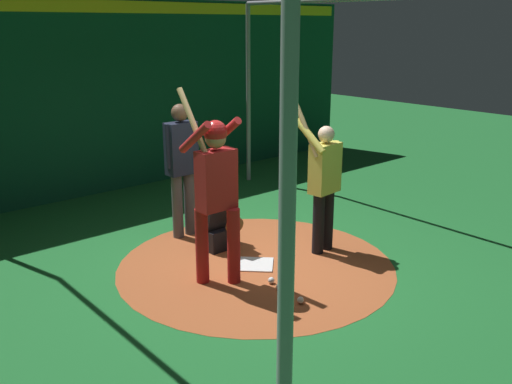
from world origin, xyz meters
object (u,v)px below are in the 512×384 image
Objects in this scene: catcher at (218,222)px; umpire at (182,163)px; baseball_0 at (300,300)px; home_plate at (256,264)px; baseball_1 at (279,287)px; baseball_2 at (271,280)px; visitor at (324,180)px; batter at (216,186)px.

umpire is at bearing -173.57° from catcher.
baseball_0 is at bearing -4.47° from umpire.
umpire is at bearing -176.28° from home_plate.
catcher is at bearing 170.65° from baseball_1.
umpire is 25.10× the size of baseball_1.
baseball_1 is at bearing -14.21° from baseball_2.
catcher is at bearing 6.43° from umpire.
umpire is 0.91× the size of visitor.
baseball_1 is 0.19m from baseball_2.
batter reaches higher than home_plate.
visitor reaches higher than home_plate.
catcher is at bearing 171.38° from baseball_2.
catcher reaches higher than baseball_0.
baseball_0 is 1.00× the size of baseball_1.
home_plate is 5.68× the size of baseball_0.
catcher reaches higher than baseball_2.
batter is at bearing -19.98° from umpire.
batter is 1.28m from baseball_2.
baseball_2 is at bearing -8.62° from catcher.
catcher is at bearing 142.03° from batter.
home_plate is 5.68× the size of baseball_1.
catcher is 0.98m from umpire.
home_plate is at bearing 164.76° from baseball_0.
batter reaches higher than baseball_0.
batter is 1.59m from umpire.
home_plate is at bearing 3.72° from umpire.
batter is at bearing -148.71° from baseball_1.
umpire is 2.19m from baseball_2.
catcher is 12.59× the size of baseball_0.
catcher is 1.30m from baseball_2.
visitor is 1.51m from baseball_2.
baseball_2 is (0.45, 0.43, -1.12)m from batter.
baseball_2 is (-0.56, 0.08, 0.00)m from baseball_0.
batter is 1.19× the size of umpire.
baseball_2 is at bearing 43.85° from batter.
visitor is at bearing 77.46° from home_plate.
home_plate is at bearing 94.80° from batter.
visitor is at bearing 32.50° from umpire.
visitor is at bearing 104.01° from baseball_2.
baseball_0 is at bearing -8.68° from baseball_2.
baseball_2 is at bearing -3.25° from umpire.
baseball_2 reaches higher than home_plate.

